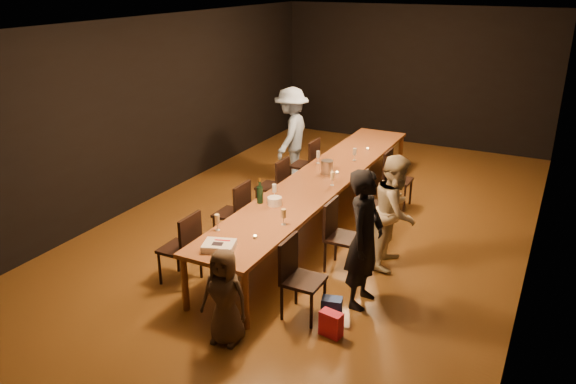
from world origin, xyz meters
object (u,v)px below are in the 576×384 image
at_px(chair_left_3, 304,164).
at_px(woman_birthday, 364,239).
at_px(chair_right_2, 374,205).
at_px(chair_left_2, 272,186).
at_px(chair_right_1, 344,237).
at_px(plate_stack, 275,201).
at_px(man_blue, 291,135).
at_px(child, 225,297).
at_px(birthday_cake, 219,246).
at_px(chair_left_1, 231,213).
at_px(ice_bucket, 327,167).
at_px(chair_right_0, 304,280).
at_px(chair_right_3, 398,179).
at_px(table, 321,180).
at_px(chair_left_0, 179,248).
at_px(champagne_bottle, 260,191).
at_px(woman_tan, 395,211).

relative_size(chair_left_3, woman_birthday, 0.56).
relative_size(chair_right_2, chair_left_2, 1.00).
bearing_deg(chair_right_1, plate_stack, -86.33).
relative_size(man_blue, child, 1.63).
height_order(birthday_cake, plate_stack, plate_stack).
bearing_deg(birthday_cake, chair_right_1, 39.66).
relative_size(chair_left_1, chair_left_2, 1.00).
bearing_deg(chair_right_1, ice_bucket, -148.94).
xyz_separation_m(chair_right_0, birthday_cake, (-0.92, -0.27, 0.32)).
xyz_separation_m(chair_right_1, chair_right_3, (0.00, 2.40, 0.00)).
bearing_deg(child, table, 90.21).
relative_size(woman_birthday, birthday_cake, 3.96).
distance_m(chair_right_2, man_blue, 2.69).
xyz_separation_m(man_blue, birthday_cake, (1.23, -4.24, -0.07)).
distance_m(chair_right_1, woman_birthday, 0.88).
xyz_separation_m(table, chair_left_0, (-0.85, -2.40, -0.24)).
relative_size(chair_right_0, chair_right_1, 1.00).
height_order(chair_right_3, chair_left_1, same).
distance_m(chair_left_0, plate_stack, 1.39).
bearing_deg(child, chair_left_0, 140.81).
distance_m(chair_left_1, birthday_cake, 1.70).
distance_m(chair_right_1, chair_left_2, 2.08).
bearing_deg(ice_bucket, plate_stack, -94.68).
height_order(chair_right_0, plate_stack, chair_right_0).
xyz_separation_m(table, champagne_bottle, (-0.33, -1.29, 0.22)).
bearing_deg(plate_stack, chair_left_0, -122.68).
height_order(chair_left_2, woman_tan, woman_tan).
xyz_separation_m(chair_left_2, birthday_cake, (0.78, -2.67, 0.32)).
distance_m(man_blue, ice_bucket, 1.88).
height_order(chair_right_0, man_blue, man_blue).
xyz_separation_m(chair_right_1, plate_stack, (-0.97, -0.06, 0.34)).
xyz_separation_m(chair_right_1, chair_left_2, (-1.70, 1.20, 0.00)).
relative_size(man_blue, birthday_cake, 4.15).
bearing_deg(chair_left_0, chair_left_1, 0.00).
bearing_deg(plate_stack, chair_right_3, 68.50).
relative_size(woman_birthday, ice_bucket, 8.02).
relative_size(chair_right_3, champagne_bottle, 2.66).
bearing_deg(chair_right_0, chair_right_3, 180.00).
xyz_separation_m(chair_right_1, champagne_bottle, (-1.18, -0.09, 0.46)).
relative_size(chair_right_1, chair_right_2, 1.00).
bearing_deg(chair_right_0, birthday_cake, -73.63).
distance_m(table, chair_left_3, 1.49).
relative_size(chair_left_0, chair_left_1, 1.00).
distance_m(chair_right_2, plate_stack, 1.63).
height_order(chair_left_3, woman_birthday, woman_birthday).
height_order(chair_left_2, woman_birthday, woman_birthday).
bearing_deg(child, champagne_bottle, 103.42).
distance_m(table, chair_right_1, 1.49).
xyz_separation_m(chair_left_1, child, (1.17, -1.98, 0.06)).
relative_size(birthday_cake, champagne_bottle, 1.19).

